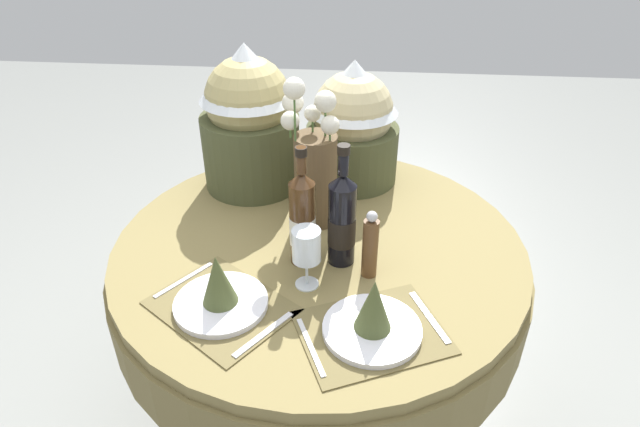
{
  "coord_description": "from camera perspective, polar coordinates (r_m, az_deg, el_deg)",
  "views": [
    {
      "loc": [
        0.12,
        -1.32,
        1.71
      ],
      "look_at": [
        0.0,
        0.03,
        0.84
      ],
      "focal_mm": 30.44,
      "sensor_mm": 36.0,
      "label": 1
    }
  ],
  "objects": [
    {
      "name": "dining_table",
      "position": [
        1.72,
        -0.09,
        -6.83
      ],
      "size": [
        1.25,
        1.25,
        0.76
      ],
      "color": "olive",
      "rests_on": "ground"
    },
    {
      "name": "place_setting_right",
      "position": [
        1.31,
        5.57,
        -10.92
      ],
      "size": [
        0.42,
        0.37,
        0.16
      ],
      "color": "brown",
      "rests_on": "dining_table"
    },
    {
      "name": "flower_vase",
      "position": [
        1.63,
        -0.65,
        4.99
      ],
      "size": [
        0.18,
        0.17,
        0.48
      ],
      "color": "brown",
      "rests_on": "dining_table"
    },
    {
      "name": "pepper_mill",
      "position": [
        1.45,
        5.29,
        -3.44
      ],
      "size": [
        0.04,
        0.04,
        0.2
      ],
      "color": "brown",
      "rests_on": "dining_table"
    },
    {
      "name": "wine_glass_left",
      "position": [
        1.4,
        -1.44,
        -3.53
      ],
      "size": [
        0.08,
        0.08,
        0.18
      ],
      "color": "silver",
      "rests_on": "dining_table"
    },
    {
      "name": "ground",
      "position": [
        2.16,
        -0.08,
        -19.54
      ],
      "size": [
        8.0,
        8.0,
        0.0
      ],
      "primitive_type": "plane",
      "color": "gray"
    },
    {
      "name": "wine_bottle_left",
      "position": [
        1.48,
        -1.86,
        -0.58
      ],
      "size": [
        0.07,
        0.07,
        0.36
      ],
      "color": "#422814",
      "rests_on": "dining_table"
    },
    {
      "name": "place_setting_left",
      "position": [
        1.4,
        -10.5,
        -8.2
      ],
      "size": [
        0.43,
        0.41,
        0.16
      ],
      "color": "brown",
      "rests_on": "dining_table"
    },
    {
      "name": "gift_tub_back_centre",
      "position": [
        1.88,
        3.48,
        9.81
      ],
      "size": [
        0.32,
        0.32,
        0.43
      ],
      "color": "#474C2D",
      "rests_on": "dining_table"
    },
    {
      "name": "gift_tub_back_left",
      "position": [
        1.84,
        -7.49,
        10.34
      ],
      "size": [
        0.33,
        0.33,
        0.49
      ],
      "color": "#474C2D",
      "rests_on": "dining_table"
    },
    {
      "name": "wine_bottle_right",
      "position": [
        1.48,
        2.32,
        -0.62
      ],
      "size": [
        0.08,
        0.08,
        0.36
      ],
      "color": "black",
      "rests_on": "dining_table"
    }
  ]
}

